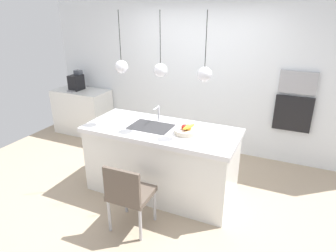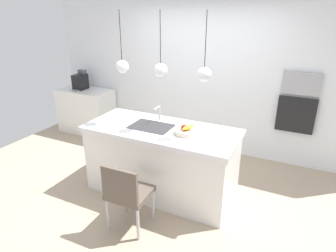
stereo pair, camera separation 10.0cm
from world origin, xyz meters
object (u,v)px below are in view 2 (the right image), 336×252
(oven, at_px, (296,115))
(microwave, at_px, (301,83))
(fruit_bowl, at_px, (186,131))
(coffee_machine, at_px, (80,81))
(chair_near, at_px, (127,192))

(oven, bearing_deg, microwave, 0.00)
(fruit_bowl, height_order, microwave, microwave)
(fruit_bowl, height_order, coffee_machine, coffee_machine)
(oven, height_order, chair_near, oven)
(fruit_bowl, relative_size, chair_near, 0.34)
(fruit_bowl, distance_m, chair_near, 1.03)
(microwave, xyz_separation_m, chair_near, (-1.54, -2.44, -0.88))
(oven, bearing_deg, fruit_bowl, -126.28)
(microwave, bearing_deg, chair_near, -122.31)
(coffee_machine, bearing_deg, fruit_bowl, -24.78)
(fruit_bowl, height_order, oven, oven)
(microwave, distance_m, chair_near, 3.01)
(fruit_bowl, distance_m, coffee_machine, 3.14)
(fruit_bowl, xyz_separation_m, coffee_machine, (-2.85, 1.31, 0.06))
(fruit_bowl, xyz_separation_m, oven, (1.18, 1.61, -0.12))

